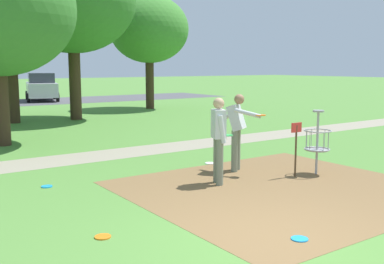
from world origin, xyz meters
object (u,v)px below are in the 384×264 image
tree_far_left (9,26)px  player_throwing (219,136)px  player_foreground_watching (237,127)px  parked_car_rightmost (41,87)px  frisbee_mid_grass (210,163)px  frisbee_far_right (103,237)px  disc_golf_basket (315,140)px  frisbee_near_basket (47,186)px  tree_mid_center (149,30)px  frisbee_by_tee (300,239)px

tree_far_left → player_throwing: bearing=-86.5°
player_foreground_watching → parked_car_rightmost: 23.46m
player_foreground_watching → parked_car_rightmost: bearing=83.0°
player_throwing → frisbee_mid_grass: size_ratio=7.01×
frisbee_far_right → tree_far_left: bearing=80.5°
frisbee_mid_grass → frisbee_far_right: 5.06m
frisbee_far_right → tree_far_left: tree_far_left is taller
frisbee_far_right → parked_car_rightmost: bearing=74.6°
disc_golf_basket → tree_far_left: tree_far_left is taller
frisbee_near_basket → tree_mid_center: tree_mid_center is taller
frisbee_far_right → player_foreground_watching: bearing=26.3°
disc_golf_basket → parked_car_rightmost: bearing=86.0°
player_foreground_watching → tree_mid_center: tree_mid_center is taller
frisbee_by_tee → frisbee_mid_grass: 4.97m
disc_golf_basket → tree_far_left: 13.74m
disc_golf_basket → player_throwing: size_ratio=0.81×
player_throwing → tree_far_left: bearing=93.5°
disc_golf_basket → tree_mid_center: size_ratio=0.23×
frisbee_by_tee → parked_car_rightmost: parked_car_rightmost is taller
frisbee_far_right → tree_mid_center: (10.04, 16.23, 4.22)m
player_foreground_watching → frisbee_by_tee: bearing=-118.5°
parked_car_rightmost → frisbee_near_basket: bearing=-106.9°
player_throwing → parked_car_rightmost: 24.26m
frisbee_by_tee → tree_mid_center: bearing=66.1°
player_foreground_watching → frisbee_by_tee: (-1.97, -3.63, -0.98)m
disc_golf_basket → tree_far_left: bearing=102.7°
disc_golf_basket → frisbee_mid_grass: bearing=118.4°
player_foreground_watching → player_throwing: same height
frisbee_near_basket → tree_far_left: tree_far_left is taller
parked_car_rightmost → frisbee_by_tee: bearing=-100.1°
player_throwing → frisbee_near_basket: 3.47m
tree_mid_center → parked_car_rightmost: bearing=108.7°
frisbee_far_right → frisbee_mid_grass: bearing=36.0°
tree_mid_center → disc_golf_basket: bearing=-107.2°
player_foreground_watching → parked_car_rightmost: (2.84, 23.29, -0.06)m
frisbee_mid_grass → parked_car_rightmost: bearing=82.7°
frisbee_near_basket → tree_far_left: bearing=78.9°
frisbee_by_tee → frisbee_mid_grass: size_ratio=0.95×
player_throwing → frisbee_by_tee: 3.26m
tree_mid_center → tree_far_left: bearing=-163.0°
frisbee_far_right → tree_mid_center: 19.55m
player_throwing → tree_mid_center: size_ratio=0.28×
frisbee_near_basket → frisbee_far_right: size_ratio=0.95×
frisbee_near_basket → frisbee_by_tee: same height
frisbee_near_basket → frisbee_mid_grass: same height
parked_car_rightmost → tree_mid_center: bearing=-71.3°
frisbee_near_basket → parked_car_rightmost: parked_car_rightmost is taller
player_throwing → tree_mid_center: 16.73m
player_foreground_watching → frisbee_by_tee: size_ratio=7.35×
disc_golf_basket → frisbee_near_basket: 5.59m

